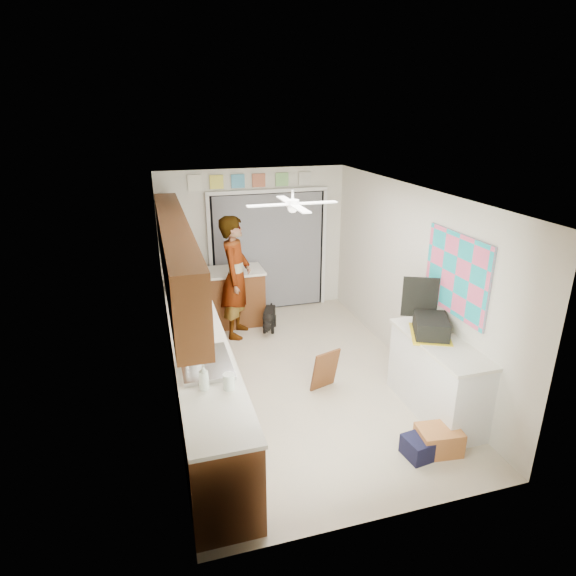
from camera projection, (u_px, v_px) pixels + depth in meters
floor at (296, 377)px, 6.51m from camera, size 5.00×5.00×0.00m
ceiling at (298, 192)px, 5.64m from camera, size 5.00×5.00×0.00m
wall_back at (254, 242)px, 8.32m from camera, size 3.20×0.00×3.20m
wall_front at (390, 399)px, 3.83m from camera, size 3.20×0.00×3.20m
wall_left at (167, 305)px, 5.65m from camera, size 0.00×5.00×5.00m
wall_right at (410, 279)px, 6.49m from camera, size 0.00×5.00×5.00m
left_base_cabinets at (197, 361)px, 6.01m from camera, size 0.60×4.80×0.90m
left_countertop at (196, 327)px, 5.85m from camera, size 0.62×4.80×0.04m
upper_cabinets at (176, 254)px, 5.68m from camera, size 0.32×4.00×0.80m
sink_basin at (206, 364)px, 4.94m from camera, size 0.50×0.76×0.06m
faucet at (186, 358)px, 4.86m from camera, size 0.03×0.03×0.22m
peninsula_base at (232, 298)px, 8.02m from camera, size 1.00×0.60×0.90m
peninsula_top at (231, 271)px, 7.86m from camera, size 1.04×0.64×0.04m
back_opening_recess at (269, 252)px, 8.43m from camera, size 2.00×0.06×2.10m
curtain_panel at (269, 253)px, 8.39m from camera, size 1.90×0.03×2.05m
door_trim_left at (211, 258)px, 8.13m from camera, size 0.06×0.04×2.10m
door_trim_right at (324, 248)px, 8.67m from camera, size 0.06×0.04×2.10m
door_trim_head at (268, 191)px, 8.03m from camera, size 2.10×0.04×0.06m
header_frame_0 at (217, 182)px, 7.77m from camera, size 0.22×0.02×0.22m
header_frame_1 at (238, 181)px, 7.86m from camera, size 0.22×0.02×0.22m
header_frame_2 at (259, 180)px, 7.95m from camera, size 0.22×0.02×0.22m
header_frame_3 at (282, 179)px, 8.06m from camera, size 0.22×0.02×0.22m
header_frame_4 at (305, 179)px, 8.16m from camera, size 0.22×0.02×0.22m
route66_sign at (195, 183)px, 7.68m from camera, size 0.22×0.02×0.26m
right_counter_base at (437, 378)px, 5.63m from camera, size 0.50×1.40×0.90m
right_counter_top at (440, 343)px, 5.46m from camera, size 0.54×1.44×0.04m
abstract_painting at (456, 275)px, 5.45m from camera, size 0.03×1.15×0.95m
ceiling_fan at (293, 204)px, 5.88m from camera, size 1.14×1.14×0.24m
microwave at (187, 280)px, 6.96m from camera, size 0.45×0.60×0.31m
soap_bottle at (204, 377)px, 4.47m from camera, size 0.12×0.12×0.27m
jar_a at (229, 381)px, 4.50m from camera, size 0.12×0.12×0.16m
paper_towel_roll at (194, 349)px, 4.97m from camera, size 0.14×0.14×0.28m
suitcase at (431, 326)px, 5.58m from camera, size 0.54×0.60×0.21m
suitcase_rim at (430, 335)px, 5.62m from camera, size 0.64×0.71×0.02m
suitcase_lid at (420, 297)px, 5.75m from camera, size 0.39×0.20×0.50m
cardboard_box at (439, 440)px, 5.07m from camera, size 0.47×0.38×0.28m
navy_crate at (422, 446)px, 5.01m from camera, size 0.39×0.34×0.22m
cabinet_door_panel at (325, 370)px, 6.14m from camera, size 0.40×0.25×0.56m
man at (236, 277)px, 7.43m from camera, size 0.70×0.83×1.93m
dog at (270, 318)px, 7.84m from camera, size 0.41×0.57×0.42m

